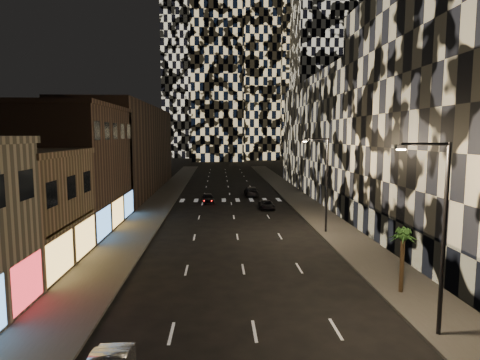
{
  "coord_description": "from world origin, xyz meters",
  "views": [
    {
      "loc": [
        -1.67,
        -7.39,
        9.48
      ],
      "look_at": [
        -0.06,
        23.09,
        6.0
      ],
      "focal_mm": 30.0,
      "sensor_mm": 36.0,
      "label": 1
    }
  ],
  "objects": [
    {
      "name": "palm_tree",
      "position": [
        9.13,
        15.07,
        3.34
      ],
      "size": [
        1.98,
        1.93,
        3.87
      ],
      "color": "#47331E",
      "rests_on": "sidewalk_right"
    },
    {
      "name": "tower_right_mid",
      "position": [
        35.0,
        135.0,
        50.0
      ],
      "size": [
        20.0,
        20.0,
        100.0
      ],
      "primitive_type": "cube",
      "color": "black",
      "rests_on": "ground"
    },
    {
      "name": "sidewalk_left",
      "position": [
        -10.0,
        50.0,
        0.07
      ],
      "size": [
        4.0,
        120.0,
        0.15
      ],
      "primitive_type": "cube",
      "color": "#47443F",
      "rests_on": "ground"
    },
    {
      "name": "retail_brown",
      "position": [
        -17.0,
        33.5,
        6.0
      ],
      "size": [
        10.0,
        15.0,
        12.0
      ],
      "primitive_type": "cube",
      "color": "#503A2D",
      "rests_on": "ground"
    },
    {
      "name": "curb_left",
      "position": [
        -7.9,
        50.0,
        0.07
      ],
      "size": [
        0.2,
        120.0,
        0.15
      ],
      "primitive_type": "cube",
      "color": "#4C4C47",
      "rests_on": "ground"
    },
    {
      "name": "midrise_base",
      "position": [
        12.3,
        24.5,
        1.5
      ],
      "size": [
        0.6,
        25.0,
        3.0
      ],
      "primitive_type": "cube",
      "color": "#383838",
      "rests_on": "ground"
    },
    {
      "name": "car_dark_oncoming",
      "position": [
        3.32,
        53.78,
        0.72
      ],
      "size": [
        2.04,
        4.99,
        1.45
      ],
      "primitive_type": "imported",
      "rotation": [
        0.0,
        0.0,
        3.14
      ],
      "color": "black",
      "rests_on": "ground"
    },
    {
      "name": "retail_filler_left",
      "position": [
        -17.0,
        60.0,
        7.0
      ],
      "size": [
        10.0,
        40.0,
        14.0
      ],
      "primitive_type": "cube",
      "color": "#503A2D",
      "rests_on": "ground"
    },
    {
      "name": "car_dark_midlane",
      "position": [
        -3.2,
        47.83,
        0.67
      ],
      "size": [
        2.0,
        4.06,
        1.33
      ],
      "primitive_type": "imported",
      "rotation": [
        0.0,
        0.0,
        0.11
      ],
      "color": "black",
      "rests_on": "ground"
    },
    {
      "name": "tower_center_low",
      "position": [
        -2.0,
        140.0,
        47.5
      ],
      "size": [
        18.0,
        18.0,
        95.0
      ],
      "primitive_type": "cube",
      "color": "black",
      "rests_on": "ground"
    },
    {
      "name": "streetlight_far",
      "position": [
        8.35,
        30.0,
        5.35
      ],
      "size": [
        2.55,
        0.25,
        9.0
      ],
      "color": "black",
      "rests_on": "sidewalk_right"
    },
    {
      "name": "sidewalk_right",
      "position": [
        10.0,
        50.0,
        0.07
      ],
      "size": [
        4.0,
        120.0,
        0.15
      ],
      "primitive_type": "cube",
      "color": "#47443F",
      "rests_on": "ground"
    },
    {
      "name": "curb_right",
      "position": [
        7.9,
        50.0,
        0.07
      ],
      "size": [
        0.2,
        120.0,
        0.15
      ],
      "primitive_type": "cube",
      "color": "#4C4C47",
      "rests_on": "ground"
    },
    {
      "name": "streetlight_near",
      "position": [
        8.35,
        10.0,
        5.35
      ],
      "size": [
        2.55,
        0.25,
        9.0
      ],
      "color": "black",
      "rests_on": "sidewalk_right"
    },
    {
      "name": "tower_left_back",
      "position": [
        -12.0,
        165.0,
        60.0
      ],
      "size": [
        24.0,
        24.0,
        120.0
      ],
      "primitive_type": "cube",
      "color": "black",
      "rests_on": "ground"
    },
    {
      "name": "retail_tan",
      "position": [
        -17.0,
        21.0,
        4.0
      ],
      "size": [
        10.0,
        10.0,
        8.0
      ],
      "primitive_type": "cube",
      "color": "#8B6F53",
      "rests_on": "ground"
    },
    {
      "name": "midrise_filler_right",
      "position": [
        20.0,
        57.0,
        9.0
      ],
      "size": [
        16.0,
        40.0,
        18.0
      ],
      "primitive_type": "cube",
      "color": "#232326",
      "rests_on": "ground"
    },
    {
      "name": "car_dark_rightlane",
      "position": [
        4.39,
        42.78,
        0.54
      ],
      "size": [
        1.79,
        3.87,
        1.07
      ],
      "primitive_type": "imported",
      "rotation": [
        0.0,
        0.0,
        0.0
      ],
      "color": "black",
      "rests_on": "ground"
    }
  ]
}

